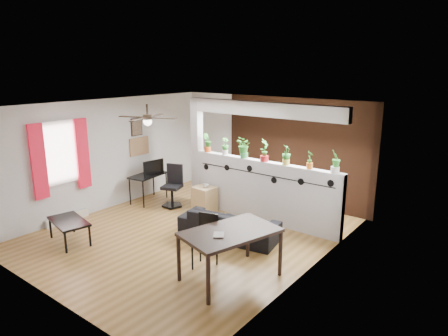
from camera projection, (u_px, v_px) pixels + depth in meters
room_shell at (189, 172)px, 7.85m from camera, size 6.30×7.10×2.90m
partition_wall at (263, 191)px, 8.68m from camera, size 3.60×0.18×1.35m
ceiling_header at (266, 109)px, 8.24m from camera, size 3.60×0.18×0.30m
pier_column at (197, 152)px, 9.66m from camera, size 0.22×0.20×2.60m
brick_panel at (297, 152)px, 9.65m from camera, size 3.90×0.05×2.60m
vine_decal at (261, 174)px, 8.51m from camera, size 3.31×0.01×0.30m
window_assembly at (61, 155)px, 8.40m from camera, size 0.09×1.30×1.55m
baseboard_heater at (67, 218)px, 8.74m from camera, size 0.08×1.00×0.18m
corkboard at (139, 146)px, 10.10m from camera, size 0.03×0.60×0.45m
framed_art at (137, 127)px, 9.93m from camera, size 0.03×0.34×0.44m
ceiling_fan at (147, 119)px, 7.85m from camera, size 1.19×1.19×0.43m
potted_plant_0 at (207, 142)px, 9.40m from camera, size 0.28×0.29×0.44m
potted_plant_1 at (225, 146)px, 9.09m from camera, size 0.21×0.23×0.39m
potted_plant_2 at (244, 147)px, 8.77m from camera, size 0.30×0.27×0.47m
potted_plant_3 at (264, 149)px, 8.45m from camera, size 0.24×0.29×0.48m
potted_plant_4 at (286, 154)px, 8.15m from camera, size 0.27×0.26×0.41m
potted_plant_5 at (310, 159)px, 7.84m from camera, size 0.23×0.22×0.37m
potted_plant_6 at (336, 161)px, 7.52m from camera, size 0.22×0.26×0.45m
sofa at (229, 225)px, 7.89m from camera, size 1.97×1.07×0.55m
cube_shelf at (205, 199)px, 9.35m from camera, size 0.52×0.47×0.59m
cup at (206, 185)px, 9.23m from camera, size 0.13×0.13×0.10m
computer_desk at (148, 177)px, 9.96m from camera, size 0.63×1.03×0.70m
monitor at (152, 169)px, 10.03m from camera, size 0.34×0.09×0.19m
office_chair at (173, 189)px, 9.65m from camera, size 0.54×0.55×1.01m
dining_table at (230, 236)px, 6.27m from camera, size 1.28×1.68×0.81m
book at (213, 235)px, 6.08m from camera, size 0.26×0.27×0.02m
folding_chair at (207, 236)px, 6.73m from camera, size 0.46×0.46×0.92m
coffee_table at (69, 223)px, 7.67m from camera, size 1.05×0.73×0.45m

